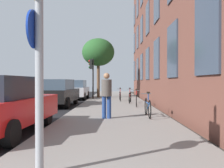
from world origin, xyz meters
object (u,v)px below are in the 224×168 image
Objects in this scene: bicycle_0 at (148,107)px; pedestrian_0 at (107,92)px; sign_post at (38,40)px; bicycle_2 at (130,97)px; car_1 at (59,92)px; traffic_light at (92,71)px; bicycle_3 at (120,96)px; bicycle_1 at (136,99)px; tree_near at (98,52)px; car_0 at (4,105)px; car_2 at (77,89)px.

pedestrian_0 is (-1.60, -0.45, 0.58)m from bicycle_0.
sign_post is 12.21m from bicycle_2.
car_1 reaches higher than bicycle_0.
traffic_light is 5.68m from car_1.
bicycle_1 is at bearing -77.81° from bicycle_3.
car_1 is at bearing -105.90° from traffic_light.
tree_near is (0.45, 1.43, 1.71)m from traffic_light.
bicycle_3 is 11.18m from car_0.
bicycle_1 is at bearing -56.37° from car_2.
tree_near reaches higher than pedestrian_0.
car_0 and car_2 have the same top height.
sign_post is 11.13m from car_1.
car_2 is at bearing 112.65° from bicycle_0.
pedestrian_0 is (1.11, -12.15, -2.99)m from tree_near.
tree_near is 3.82m from car_2.
car_0 is at bearing 122.15° from sign_post.
traffic_light is 7.17m from bicycle_1.
tree_near reaches higher than bicycle_0.
bicycle_0 is 0.43× the size of car_2.
sign_post is 6.51m from bicycle_0.
bicycle_0 is at bearing -47.15° from car_1.
traffic_light reaches higher than car_2.
sign_post is at bearing -100.29° from bicycle_2.
traffic_light reaches higher than pedestrian_0.
tree_near reaches higher than sign_post.
sign_post is 0.79× the size of car_0.
bicycle_3 is at bearing 85.06° from pedestrian_0.
car_1 is at bearing -166.24° from bicycle_2.
bicycle_1 is 8.00m from car_2.
car_0 is (-3.52, -10.61, 0.35)m from bicycle_3.
traffic_light reaches higher than bicycle_1.
car_0 is at bearing -96.66° from tree_near.
car_2 is at bearing 123.63° from bicycle_1.
tree_near is at bearing 113.37° from bicycle_2.
bicycle_3 is at bearing 83.48° from sign_post.
car_2 is at bearing 88.28° from car_1.
car_0 is (-1.68, -14.42, -3.24)m from tree_near.
bicycle_1 is 4.70m from car_1.
bicycle_3 is 0.42× the size of car_2.
bicycle_3 is 1.02× the size of pedestrian_0.
car_0 is (-4.11, -8.81, 0.34)m from bicycle_2.
bicycle_2 is (2.87, -4.19, -1.87)m from traffic_light.
bicycle_0 reaches higher than bicycle_1.
car_0 and car_1 have the same top height.
car_1 is (-0.26, 7.74, -0.00)m from car_0.
bicycle_3 is at bearing 71.66° from car_0.
pedestrian_0 is 0.38× the size of car_0.
bicycle_0 is (2.44, 5.82, -1.59)m from sign_post.
bicycle_3 is 0.39× the size of car_0.
tree_near is at bearing 95.22° from pedestrian_0.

